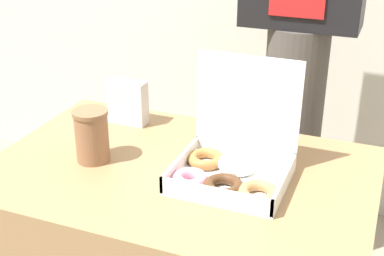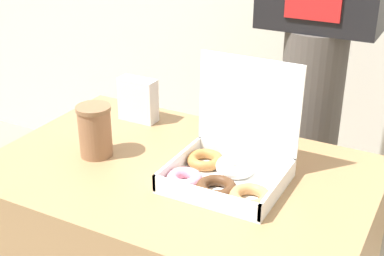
% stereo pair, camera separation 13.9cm
% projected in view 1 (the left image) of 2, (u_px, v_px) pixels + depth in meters
% --- Properties ---
extents(donut_box, '(0.28, 0.26, 0.29)m').
position_uv_depth(donut_box, '(230.00, 164.00, 1.34)').
color(donut_box, white).
rests_on(donut_box, table).
extents(coffee_cup, '(0.09, 0.09, 0.14)m').
position_uv_depth(coffee_cup, '(92.00, 135.00, 1.42)').
color(coffee_cup, '#8C6042').
rests_on(coffee_cup, table).
extents(napkin_holder, '(0.12, 0.05, 0.14)m').
position_uv_depth(napkin_holder, '(128.00, 102.00, 1.64)').
color(napkin_holder, silver).
rests_on(napkin_holder, table).
extents(person_customer, '(0.38, 0.23, 1.81)m').
position_uv_depth(person_customer, '(302.00, 10.00, 1.73)').
color(person_customer, '#4C4742').
rests_on(person_customer, ground_plane).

